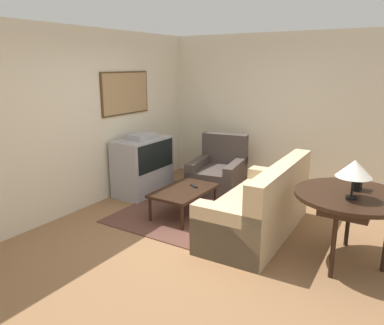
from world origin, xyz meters
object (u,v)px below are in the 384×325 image
Objects in this scene: couch at (260,209)px; armchair at (218,174)px; table_lamp at (354,169)px; mantel_clock at (358,180)px; tv at (143,165)px; coffee_table at (184,192)px; console_table at (351,200)px.

armchair is at bearing -136.03° from couch.
mantel_clock is (0.34, -0.00, -0.21)m from table_lamp.
tv is at bearing -149.43° from armchair.
coffee_table is 4.77× the size of mantel_clock.
coffee_table is (-0.02, 1.18, 0.02)m from couch.
mantel_clock reaches higher than couch.
tv is 1.33m from armchair.
couch is 1.20m from console_table.
couch is at bearing 80.20° from console_table.
armchair is at bearing 56.05° from table_lamp.
table_lamp reaches higher than coffee_table.
couch is 1.82m from armchair.
mantel_clock is (0.18, -0.02, 0.17)m from console_table.
coffee_table is at bearing -90.51° from couch.
console_table is at bearing -94.29° from coffee_table.
mantel_clock reaches higher than armchair.
couch is 1.95× the size of coffee_table.
mantel_clock is (-0.45, -3.44, 0.43)m from tv.
tv is 0.87× the size of console_table.
mantel_clock is (-1.29, -2.43, 0.63)m from armchair.
console_table is 2.91× the size of table_lamp.
tv is 3.49m from console_table.
couch is at bearing 89.19° from mantel_clock.
tv is 1.23m from coffee_table.
couch is 1.66× the size of console_table.
coffee_table is (-1.30, -0.12, 0.07)m from armchair.
tv is at bearing 82.51° from mantel_clock.
coffee_table is 2.33m from console_table.
table_lamp reaches higher than console_table.
tv is 2.53× the size of table_lamp.
table_lamp is (-0.36, -1.13, 0.79)m from couch.
mantel_clock is (-0.02, -1.13, 0.58)m from couch.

